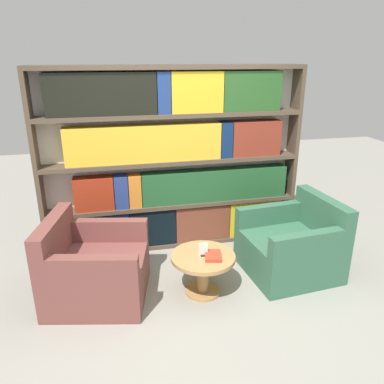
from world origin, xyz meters
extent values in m
plane|color=gray|center=(0.00, 0.00, 0.00)|extent=(14.00, 14.00, 0.00)
cube|color=silver|center=(0.00, 1.62, 1.12)|extent=(3.19, 0.05, 2.24)
cube|color=brown|center=(-1.57, 1.50, 1.12)|extent=(0.05, 0.30, 2.24)
cube|color=brown|center=(1.57, 1.50, 1.12)|extent=(0.05, 0.30, 2.24)
cube|color=brown|center=(0.00, 1.50, 0.03)|extent=(3.09, 0.30, 0.05)
cube|color=brown|center=(0.00, 1.50, 0.56)|extent=(3.09, 0.30, 0.05)
cube|color=brown|center=(0.00, 1.50, 1.12)|extent=(3.09, 0.30, 0.05)
cube|color=brown|center=(0.00, 1.50, 1.68)|extent=(3.09, 0.30, 0.05)
cube|color=brown|center=(0.00, 1.50, 2.21)|extent=(3.09, 0.30, 0.05)
cube|color=navy|center=(-1.03, 1.47, 0.28)|extent=(0.89, 0.20, 0.47)
cube|color=black|center=(-0.29, 1.47, 0.28)|extent=(0.57, 0.20, 0.47)
cube|color=brown|center=(0.36, 1.47, 0.28)|extent=(0.71, 0.20, 0.47)
cube|color=gold|center=(1.04, 1.47, 0.28)|extent=(0.64, 0.20, 0.47)
cube|color=#9D2C16|center=(-0.97, 1.47, 0.79)|extent=(0.46, 0.20, 0.40)
cube|color=navy|center=(-0.65, 1.47, 0.79)|extent=(0.16, 0.20, 0.40)
cube|color=orange|center=(-0.49, 1.47, 0.79)|extent=(0.15, 0.20, 0.40)
cube|color=#23562D|center=(0.53, 1.47, 0.79)|extent=(1.87, 0.20, 0.40)
cube|color=gold|center=(-0.35, 1.47, 1.36)|extent=(1.82, 0.20, 0.44)
cube|color=navy|center=(0.64, 1.47, 1.36)|extent=(0.14, 0.20, 0.44)
cube|color=maroon|center=(1.04, 1.47, 1.36)|extent=(0.63, 0.20, 0.44)
cube|color=black|center=(-0.79, 1.47, 1.93)|extent=(1.20, 0.20, 0.46)
cube|color=navy|center=(-0.11, 1.47, 1.93)|extent=(0.15, 0.20, 0.46)
cube|color=gold|center=(0.28, 1.47, 1.93)|extent=(0.61, 0.20, 0.46)
cube|color=#275424|center=(0.95, 1.47, 1.93)|extent=(0.71, 0.20, 0.46)
cube|color=brown|center=(-0.96, 0.53, 0.22)|extent=(1.11, 1.09, 0.43)
cube|color=brown|center=(-1.36, 0.62, 0.65)|extent=(0.33, 0.92, 0.42)
cube|color=brown|center=(-0.98, 0.13, 0.55)|extent=(0.81, 0.29, 0.24)
cube|color=brown|center=(-0.81, 0.90, 0.55)|extent=(0.81, 0.29, 0.24)
cube|color=#336047|center=(1.13, 0.53, 0.22)|extent=(1.02, 0.99, 0.43)
cube|color=#336047|center=(1.53, 0.57, 0.65)|extent=(0.22, 0.92, 0.42)
cube|color=#336047|center=(1.03, 0.92, 0.55)|extent=(0.81, 0.19, 0.24)
cube|color=#336047|center=(1.10, 0.13, 0.55)|extent=(0.81, 0.19, 0.24)
cylinder|color=#AD7F4C|center=(0.08, 0.35, 0.20)|extent=(0.12, 0.12, 0.40)
cylinder|color=#AD7F4C|center=(0.08, 0.35, 0.01)|extent=(0.36, 0.36, 0.03)
cylinder|color=#AD7F4C|center=(0.08, 0.35, 0.42)|extent=(0.65, 0.65, 0.04)
cube|color=black|center=(0.08, 0.35, 0.44)|extent=(0.06, 0.06, 0.01)
cube|color=silver|center=(0.08, 0.35, 0.51)|extent=(0.10, 0.01, 0.14)
cube|color=#B73823|center=(0.17, 0.28, 0.45)|extent=(0.20, 0.25, 0.03)
camera|label=1|loc=(-0.77, -2.87, 2.33)|focal=35.00mm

